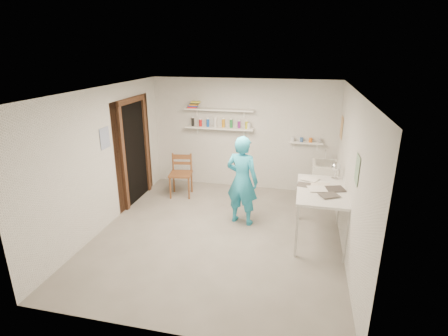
% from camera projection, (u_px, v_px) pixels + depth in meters
% --- Properties ---
extents(floor, '(4.00, 4.50, 0.02)m').
position_uv_depth(floor, '(219.00, 234.00, 5.93)').
color(floor, slate).
rests_on(floor, ground).
extents(ceiling, '(4.00, 4.50, 0.02)m').
position_uv_depth(ceiling, '(218.00, 90.00, 5.15)').
color(ceiling, silver).
rests_on(ceiling, wall_back).
extents(wall_back, '(4.00, 0.02, 2.40)m').
position_uv_depth(wall_back, '(243.00, 135.00, 7.62)').
color(wall_back, silver).
rests_on(wall_back, ground).
extents(wall_front, '(4.00, 0.02, 2.40)m').
position_uv_depth(wall_front, '(164.00, 239.00, 3.46)').
color(wall_front, silver).
rests_on(wall_front, ground).
extents(wall_left, '(0.02, 4.50, 2.40)m').
position_uv_depth(wall_left, '(104.00, 159.00, 5.96)').
color(wall_left, silver).
rests_on(wall_left, ground).
extents(wall_right, '(0.02, 4.50, 2.40)m').
position_uv_depth(wall_right, '(351.00, 177.00, 5.12)').
color(wall_right, silver).
rests_on(wall_right, ground).
extents(doorway_recess, '(0.02, 0.90, 2.00)m').
position_uv_depth(doorway_recess, '(135.00, 153.00, 6.99)').
color(doorway_recess, black).
rests_on(doorway_recess, wall_left).
extents(corridor_box, '(1.40, 1.50, 2.10)m').
position_uv_depth(corridor_box, '(102.00, 148.00, 7.13)').
color(corridor_box, brown).
rests_on(corridor_box, ground).
extents(door_lintel, '(0.06, 1.05, 0.10)m').
position_uv_depth(door_lintel, '(131.00, 100.00, 6.65)').
color(door_lintel, brown).
rests_on(door_lintel, wall_left).
extents(door_jamb_near, '(0.06, 0.10, 2.00)m').
position_uv_depth(door_jamb_near, '(123.00, 160.00, 6.53)').
color(door_jamb_near, brown).
rests_on(door_jamb_near, ground).
extents(door_jamb_far, '(0.06, 0.10, 2.00)m').
position_uv_depth(door_jamb_far, '(146.00, 146.00, 7.45)').
color(door_jamb_far, brown).
rests_on(door_jamb_far, ground).
extents(shelf_lower, '(1.50, 0.22, 0.03)m').
position_uv_depth(shelf_lower, '(219.00, 128.00, 7.56)').
color(shelf_lower, white).
rests_on(shelf_lower, wall_back).
extents(shelf_upper, '(1.50, 0.22, 0.03)m').
position_uv_depth(shelf_upper, '(219.00, 110.00, 7.43)').
color(shelf_upper, white).
rests_on(shelf_upper, wall_back).
extents(ledge_shelf, '(0.70, 0.14, 0.03)m').
position_uv_depth(ledge_shelf, '(306.00, 143.00, 7.28)').
color(ledge_shelf, white).
rests_on(ledge_shelf, wall_back).
extents(poster_left, '(0.01, 0.28, 0.36)m').
position_uv_depth(poster_left, '(105.00, 138.00, 5.89)').
color(poster_left, '#334C7F').
rests_on(poster_left, wall_left).
extents(poster_right_a, '(0.01, 0.34, 0.42)m').
position_uv_depth(poster_right_a, '(342.00, 128.00, 6.67)').
color(poster_right_a, '#995933').
rests_on(poster_right_a, wall_right).
extents(poster_right_b, '(0.01, 0.30, 0.38)m').
position_uv_depth(poster_right_b, '(357.00, 170.00, 4.52)').
color(poster_right_b, '#3F724C').
rests_on(poster_right_b, wall_right).
extents(belfast_sink, '(0.48, 0.60, 0.30)m').
position_uv_depth(belfast_sink, '(325.00, 170.00, 6.90)').
color(belfast_sink, white).
rests_on(belfast_sink, wall_right).
extents(man, '(0.66, 0.52, 1.60)m').
position_uv_depth(man, '(242.00, 181.00, 6.08)').
color(man, '#28A4CA').
rests_on(man, ground).
extents(wall_clock, '(0.29, 0.10, 0.29)m').
position_uv_depth(wall_clock, '(241.00, 162.00, 6.20)').
color(wall_clock, beige).
rests_on(wall_clock, man).
extents(wooden_chair, '(0.51, 0.49, 0.97)m').
position_uv_depth(wooden_chair, '(181.00, 174.00, 7.33)').
color(wooden_chair, brown).
rests_on(wooden_chair, ground).
extents(work_table, '(0.79, 1.32, 0.88)m').
position_uv_depth(work_table, '(320.00, 214.00, 5.65)').
color(work_table, silver).
rests_on(work_table, ground).
extents(desk_lamp, '(0.16, 0.16, 0.16)m').
position_uv_depth(desk_lamp, '(336.00, 167.00, 5.88)').
color(desk_lamp, silver).
rests_on(desk_lamp, work_table).
extents(spray_cans, '(1.29, 0.06, 0.17)m').
position_uv_depth(spray_cans, '(219.00, 123.00, 7.53)').
color(spray_cans, black).
rests_on(spray_cans, shelf_lower).
extents(book_stack, '(0.26, 0.14, 0.14)m').
position_uv_depth(book_stack, '(194.00, 105.00, 7.52)').
color(book_stack, red).
rests_on(book_stack, shelf_upper).
extents(ledge_pots, '(0.48, 0.07, 0.09)m').
position_uv_depth(ledge_pots, '(306.00, 140.00, 7.26)').
color(ledge_pots, silver).
rests_on(ledge_pots, ledge_shelf).
extents(papers, '(0.30, 0.22, 0.03)m').
position_uv_depth(papers, '(323.00, 189.00, 5.50)').
color(papers, silver).
rests_on(papers, work_table).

